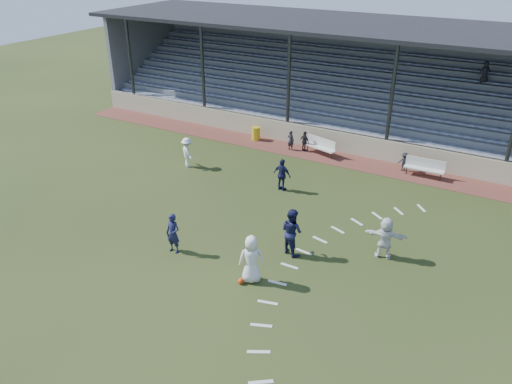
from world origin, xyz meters
The scene contains 18 objects.
ground centered at (0.00, 0.00, 0.00)m, with size 90.00×90.00×0.00m, color #293515.
cinder_track centered at (0.00, 10.50, 0.01)m, with size 34.00×2.00×0.02m, color #582A23.
retaining_wall centered at (0.00, 11.55, 0.60)m, with size 34.00×0.18×1.20m, color #B6AE8C.
bench_left centered at (-0.40, 10.63, 0.58)m, with size 2.03×0.99×0.95m.
bench_right centered at (5.41, 10.50, 0.58)m, with size 2.01×0.49×0.95m.
trash_bin centered at (-4.70, 10.83, 0.42)m, with size 0.50×0.50×0.79m, color gold.
football centered at (1.81, -1.81, 0.11)m, with size 0.21×0.21×0.21m, color red.
player_white_lead centered at (2.04, -1.46, 0.92)m, with size 0.90×0.58×1.84m, color silver.
player_navy_lead centered at (-1.52, -1.32, 0.82)m, with size 0.60×0.39×1.64m, color #15183C.
player_navy_mid centered at (2.50, 0.86, 0.96)m, with size 0.93×0.73×1.92m, color #15183C.
player_white_wing centered at (-5.94, 5.61, 0.81)m, with size 1.04×0.60×1.62m, color silver.
player_navy_wing centered at (-0.27, 5.54, 0.81)m, with size 0.95×0.39×1.62m, color #15183C.
player_white_back centered at (5.72, 2.34, 0.85)m, with size 1.58×0.50×1.70m, color silver.
sub_left_near centered at (-2.15, 10.40, 0.60)m, with size 0.42×0.28×1.16m, color black.
sub_left_far centered at (-1.38, 10.63, 0.61)m, with size 0.69×0.29×1.18m, color black.
sub_right centered at (4.31, 10.72, 0.52)m, with size 0.65×0.37×1.00m, color black.
grandstand centered at (0.01, 16.26, 2.20)m, with size 34.60×9.00×6.61m.
penalty_arc centered at (4.12, 0.00, 0.01)m, with size 3.89×14.63×0.01m.
Camera 1 is at (9.32, -14.04, 10.98)m, focal length 35.00 mm.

